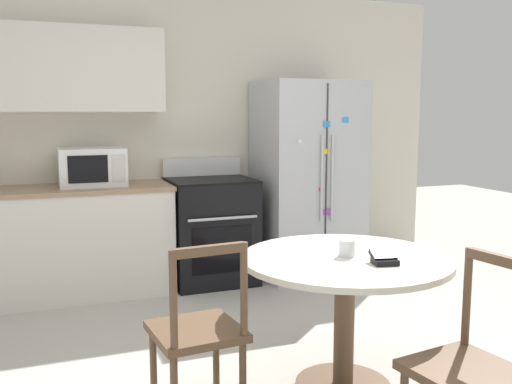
% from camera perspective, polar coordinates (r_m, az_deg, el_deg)
% --- Properties ---
extents(back_wall, '(5.20, 0.44, 2.60)m').
position_cam_1_polar(back_wall, '(5.17, -10.96, 7.19)').
color(back_wall, silver).
rests_on(back_wall, ground_plane).
extents(kitchen_counter, '(2.03, 0.64, 0.90)m').
position_cam_1_polar(kitchen_counter, '(4.90, -20.38, -4.85)').
color(kitchen_counter, silver).
rests_on(kitchen_counter, ground_plane).
extents(refrigerator, '(0.88, 0.77, 1.77)m').
position_cam_1_polar(refrigerator, '(5.27, 5.13, 1.30)').
color(refrigerator, '#B2B5BA').
rests_on(refrigerator, ground_plane).
extents(oven_range, '(0.72, 0.68, 1.08)m').
position_cam_1_polar(oven_range, '(5.06, -4.50, -3.76)').
color(oven_range, black).
rests_on(oven_range, ground_plane).
extents(microwave, '(0.52, 0.39, 0.31)m').
position_cam_1_polar(microwave, '(4.85, -16.07, 2.44)').
color(microwave, white).
rests_on(microwave, kitchen_counter).
extents(dining_table, '(1.12, 1.12, 0.74)m').
position_cam_1_polar(dining_table, '(3.12, 8.89, -9.17)').
color(dining_table, beige).
rests_on(dining_table, ground_plane).
extents(dining_chair_near, '(0.48, 0.48, 0.90)m').
position_cam_1_polar(dining_chair_near, '(2.64, 20.70, -16.28)').
color(dining_chair_near, brown).
rests_on(dining_chair_near, ground_plane).
extents(dining_chair_left, '(0.46, 0.46, 0.90)m').
position_cam_1_polar(dining_chair_left, '(2.87, -5.79, -13.79)').
color(dining_chair_left, brown).
rests_on(dining_chair_left, ground_plane).
extents(candle_glass, '(0.09, 0.09, 0.09)m').
position_cam_1_polar(candle_glass, '(3.07, 9.06, -5.67)').
color(candle_glass, silver).
rests_on(candle_glass, dining_table).
extents(wallet, '(0.14, 0.15, 0.07)m').
position_cam_1_polar(wallet, '(2.96, 12.67, -6.49)').
color(wallet, black).
rests_on(wallet, dining_table).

